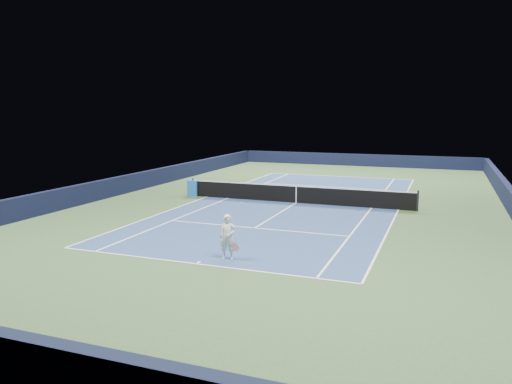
% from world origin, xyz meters
% --- Properties ---
extents(ground, '(40.00, 40.00, 0.00)m').
position_xyz_m(ground, '(0.00, 0.00, 0.00)').
color(ground, '#314C29').
rests_on(ground, ground).
extents(wall_far, '(22.00, 0.35, 1.10)m').
position_xyz_m(wall_far, '(0.00, 19.82, 0.55)').
color(wall_far, black).
rests_on(wall_far, ground).
extents(wall_left, '(0.35, 40.00, 1.10)m').
position_xyz_m(wall_left, '(-10.82, 0.00, 0.55)').
color(wall_left, black).
rests_on(wall_left, ground).
extents(court_surface, '(10.97, 23.77, 0.01)m').
position_xyz_m(court_surface, '(0.00, 0.00, 0.00)').
color(court_surface, navy).
rests_on(court_surface, ground).
extents(baseline_far, '(10.97, 0.08, 0.00)m').
position_xyz_m(baseline_far, '(0.00, 11.88, 0.01)').
color(baseline_far, white).
rests_on(baseline_far, ground).
extents(baseline_near, '(10.97, 0.08, 0.00)m').
position_xyz_m(baseline_near, '(0.00, -11.88, 0.01)').
color(baseline_near, white).
rests_on(baseline_near, ground).
extents(sideline_doubles_right, '(0.08, 23.77, 0.00)m').
position_xyz_m(sideline_doubles_right, '(5.49, 0.00, 0.01)').
color(sideline_doubles_right, white).
rests_on(sideline_doubles_right, ground).
extents(sideline_doubles_left, '(0.08, 23.77, 0.00)m').
position_xyz_m(sideline_doubles_left, '(-5.49, 0.00, 0.01)').
color(sideline_doubles_left, white).
rests_on(sideline_doubles_left, ground).
extents(sideline_singles_right, '(0.08, 23.77, 0.00)m').
position_xyz_m(sideline_singles_right, '(4.12, 0.00, 0.01)').
color(sideline_singles_right, white).
rests_on(sideline_singles_right, ground).
extents(sideline_singles_left, '(0.08, 23.77, 0.00)m').
position_xyz_m(sideline_singles_left, '(-4.12, 0.00, 0.01)').
color(sideline_singles_left, white).
rests_on(sideline_singles_left, ground).
extents(service_line_far, '(8.23, 0.08, 0.00)m').
position_xyz_m(service_line_far, '(0.00, 6.40, 0.01)').
color(service_line_far, white).
rests_on(service_line_far, ground).
extents(service_line_near, '(8.23, 0.08, 0.00)m').
position_xyz_m(service_line_near, '(0.00, -6.40, 0.01)').
color(service_line_near, white).
rests_on(service_line_near, ground).
extents(center_service_line, '(0.08, 12.80, 0.00)m').
position_xyz_m(center_service_line, '(0.00, 0.00, 0.01)').
color(center_service_line, white).
rests_on(center_service_line, ground).
extents(center_mark_far, '(0.08, 0.30, 0.00)m').
position_xyz_m(center_mark_far, '(0.00, 11.73, 0.01)').
color(center_mark_far, white).
rests_on(center_mark_far, ground).
extents(center_mark_near, '(0.08, 0.30, 0.00)m').
position_xyz_m(center_mark_near, '(0.00, -11.73, 0.01)').
color(center_mark_near, white).
rests_on(center_mark_near, ground).
extents(tennis_net, '(12.90, 0.10, 1.07)m').
position_xyz_m(tennis_net, '(0.00, 0.00, 0.50)').
color(tennis_net, black).
rests_on(tennis_net, ground).
extents(sponsor_cube, '(0.67, 0.62, 0.96)m').
position_xyz_m(sponsor_cube, '(-6.40, 0.00, 0.48)').
color(sponsor_cube, blue).
rests_on(sponsor_cube, ground).
extents(tennis_player, '(0.78, 1.29, 1.82)m').
position_xyz_m(tennis_player, '(0.77, -10.99, 0.78)').
color(tennis_player, white).
rests_on(tennis_player, ground).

